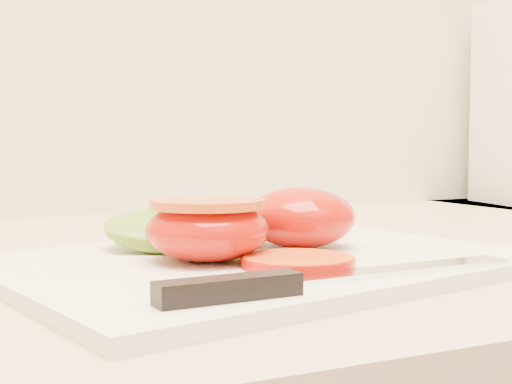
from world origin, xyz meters
name	(u,v)px	position (x,y,z in m)	size (l,w,h in m)	color
cutting_board	(262,263)	(-0.33, 1.56, 0.94)	(0.36, 0.26, 0.01)	white
tomato_half_dome	(300,217)	(-0.28, 1.59, 0.96)	(0.08, 0.08, 0.05)	#BB0F00
tomato_half_cut	(207,227)	(-0.37, 1.56, 0.96)	(0.08, 0.08, 0.04)	#BB0F00
tomato_slice_0	(298,261)	(-0.33, 1.51, 0.94)	(0.07, 0.07, 0.01)	#CB601C
lettuce_leaf_0	(188,230)	(-0.36, 1.63, 0.95)	(0.14, 0.09, 0.03)	#609527
knife	(305,280)	(-0.36, 1.45, 0.94)	(0.25, 0.05, 0.01)	silver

